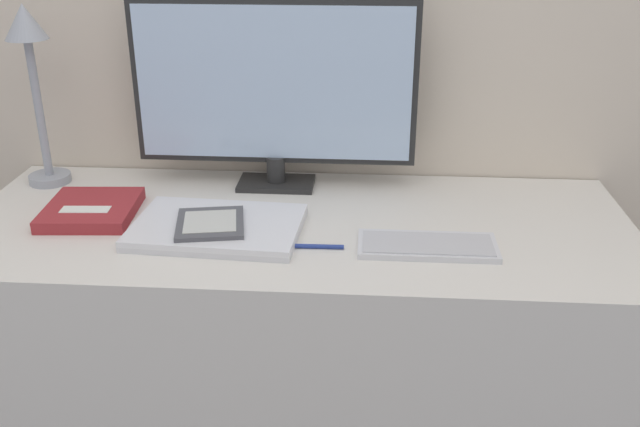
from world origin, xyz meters
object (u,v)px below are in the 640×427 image
keyboard (427,245)px  notebook (91,210)px  ereader (210,223)px  pen (307,246)px  laptop (218,227)px  monitor (274,90)px  desk_lamp (31,64)px

keyboard → notebook: size_ratio=1.27×
ereader → pen: ereader is taller
laptop → notebook: size_ratio=1.64×
monitor → keyboard: bearing=-43.0°
desk_lamp → pen: bearing=-25.6°
notebook → pen: bearing=-14.7°
laptop → pen: size_ratio=2.42×
laptop → notebook: bearing=167.1°
desk_lamp → notebook: size_ratio=1.96×
monitor → notebook: bearing=-151.4°
notebook → ereader: bearing=-16.7°
keyboard → desk_lamp: desk_lamp is taller
monitor → laptop: size_ratio=1.84×
notebook → pen: notebook is taller
monitor → desk_lamp: (-0.56, -0.02, 0.06)m
monitor → ereader: 0.37m
keyboard → notebook: 0.74m
keyboard → ereader: bearing=176.5°
ereader → keyboard: bearing=-3.5°
ereader → notebook: bearing=163.3°
laptop → notebook: notebook is taller
ereader → laptop: bearing=59.5°
keyboard → pen: bearing=-176.4°
laptop → desk_lamp: (-0.47, 0.26, 0.28)m
ereader → pen: size_ratio=1.17×
laptop → desk_lamp: desk_lamp is taller
laptop → notebook: (-0.30, 0.07, 0.00)m
notebook → pen: size_ratio=1.47×
laptop → ereader: (-0.01, -0.02, 0.02)m
keyboard → notebook: (-0.73, 0.11, 0.01)m
ereader → desk_lamp: desk_lamp is taller
monitor → ereader: (-0.10, -0.29, -0.21)m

